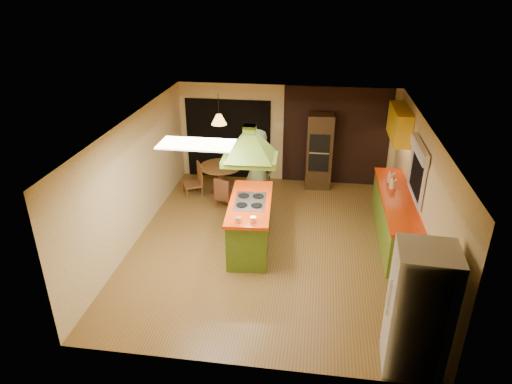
# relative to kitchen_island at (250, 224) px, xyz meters

# --- Properties ---
(ground) EXTENTS (6.50, 6.50, 0.00)m
(ground) POSITION_rel_kitchen_island_xyz_m (0.41, 0.14, -0.50)
(ground) COLOR olive
(ground) RESTS_ON ground
(room_walls) EXTENTS (5.50, 6.50, 6.50)m
(room_walls) POSITION_rel_kitchen_island_xyz_m (0.41, 0.14, 0.75)
(room_walls) COLOR beige
(room_walls) RESTS_ON ground
(ceiling_plane) EXTENTS (6.50, 6.50, 0.00)m
(ceiling_plane) POSITION_rel_kitchen_island_xyz_m (0.41, 0.14, 2.00)
(ceiling_plane) COLOR silver
(ceiling_plane) RESTS_ON room_walls
(brick_panel) EXTENTS (2.64, 0.03, 2.50)m
(brick_panel) POSITION_rel_kitchen_island_xyz_m (1.66, 3.37, 0.75)
(brick_panel) COLOR #381E14
(brick_panel) RESTS_ON ground
(nook_opening) EXTENTS (2.20, 0.03, 2.10)m
(nook_opening) POSITION_rel_kitchen_island_xyz_m (-1.09, 3.37, 0.55)
(nook_opening) COLOR black
(nook_opening) RESTS_ON ground
(right_counter) EXTENTS (0.62, 3.05, 0.92)m
(right_counter) POSITION_rel_kitchen_island_xyz_m (2.86, 0.74, -0.04)
(right_counter) COLOR olive
(right_counter) RESTS_ON ground
(upper_cabinets) EXTENTS (0.34, 1.40, 0.70)m
(upper_cabinets) POSITION_rel_kitchen_island_xyz_m (2.98, 2.34, 1.45)
(upper_cabinets) COLOR yellow
(upper_cabinets) RESTS_ON room_walls
(window_right) EXTENTS (0.12, 1.35, 1.06)m
(window_right) POSITION_rel_kitchen_island_xyz_m (3.11, 0.54, 1.27)
(window_right) COLOR black
(window_right) RESTS_ON room_walls
(fluor_panel) EXTENTS (1.20, 0.60, 0.03)m
(fluor_panel) POSITION_rel_kitchen_island_xyz_m (-0.69, -1.06, 1.99)
(fluor_panel) COLOR white
(fluor_panel) RESTS_ON ceiling_plane
(kitchen_island) EXTENTS (0.93, 2.03, 1.00)m
(kitchen_island) POSITION_rel_kitchen_island_xyz_m (0.00, 0.00, 0.00)
(kitchen_island) COLOR #56781E
(kitchen_island) RESTS_ON ground
(range_hood) EXTENTS (1.03, 0.76, 0.79)m
(range_hood) POSITION_rel_kitchen_island_xyz_m (0.00, -0.00, 1.75)
(range_hood) COLOR olive
(range_hood) RESTS_ON ceiling_plane
(man) EXTENTS (0.86, 0.73, 2.01)m
(man) POSITION_rel_kitchen_island_xyz_m (-0.05, 1.34, 0.51)
(man) COLOR #484F2A
(man) RESTS_ON ground
(refrigerator) EXTENTS (0.81, 0.77, 1.87)m
(refrigerator) POSITION_rel_kitchen_island_xyz_m (2.66, -2.73, 0.43)
(refrigerator) COLOR silver
(refrigerator) RESTS_ON ground
(wall_oven) EXTENTS (0.65, 0.63, 1.90)m
(wall_oven) POSITION_rel_kitchen_island_xyz_m (1.27, 3.09, 0.45)
(wall_oven) COLOR #442E16
(wall_oven) RESTS_ON ground
(dining_table) EXTENTS (1.00, 1.00, 0.75)m
(dining_table) POSITION_rel_kitchen_island_xyz_m (-1.08, 2.29, 0.03)
(dining_table) COLOR brown
(dining_table) RESTS_ON ground
(chair_left) EXTENTS (0.58, 0.58, 0.79)m
(chair_left) POSITION_rel_kitchen_island_xyz_m (-1.78, 2.19, -0.11)
(chair_left) COLOR brown
(chair_left) RESTS_ON ground
(chair_near) EXTENTS (0.52, 0.52, 0.74)m
(chair_near) POSITION_rel_kitchen_island_xyz_m (-0.83, 1.64, -0.13)
(chair_near) COLOR brown
(chair_near) RESTS_ON ground
(pendant_lamp) EXTENTS (0.43, 0.43, 0.23)m
(pendant_lamp) POSITION_rel_kitchen_island_xyz_m (-1.08, 2.29, 1.40)
(pendant_lamp) COLOR #FF9E3F
(pendant_lamp) RESTS_ON ceiling_plane
(canister_large) EXTENTS (0.16, 0.16, 0.21)m
(canister_large) POSITION_rel_kitchen_island_xyz_m (2.81, 1.46, 0.53)
(canister_large) COLOR beige
(canister_large) RESTS_ON right_counter
(canister_medium) EXTENTS (0.16, 0.16, 0.19)m
(canister_medium) POSITION_rel_kitchen_island_xyz_m (2.81, 1.15, 0.52)
(canister_medium) COLOR #FEF1CC
(canister_medium) RESTS_ON right_counter
(canister_small) EXTENTS (0.13, 0.13, 0.14)m
(canister_small) POSITION_rel_kitchen_island_xyz_m (2.81, 1.63, 0.49)
(canister_small) COLOR beige
(canister_small) RESTS_ON right_counter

